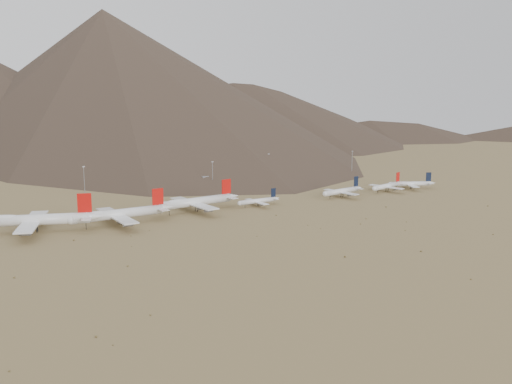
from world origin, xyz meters
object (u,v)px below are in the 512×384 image
widebody_centre (119,214)px  narrowbody_b (342,191)px  narrowbody_a (259,201)px  control_tower (205,183)px  widebody_east (195,202)px  widebody_west (35,220)px

widebody_centre → narrowbody_b: bearing=-1.3°
narrowbody_a → narrowbody_b: bearing=-4.1°
widebody_centre → control_tower: widebody_centre is taller
widebody_east → narrowbody_b: bearing=-10.0°
widebody_east → narrowbody_b: size_ratio=1.52×
widebody_east → control_tower: widebody_east is taller
widebody_east → control_tower: size_ratio=5.88×
widebody_east → control_tower: (43.37, 81.82, -1.94)m
widebody_west → control_tower: widebody_west is taller
widebody_west → narrowbody_a: widebody_west is taller
widebody_east → narrowbody_a: widebody_east is taller
widebody_centre → narrowbody_a: widebody_centre is taller
widebody_west → widebody_east: 110.00m
widebody_centre → narrowbody_a: bearing=1.1°
widebody_centre → widebody_east: size_ratio=1.02×
widebody_centre → control_tower: bearing=39.1°
widebody_east → control_tower: bearing=54.5°
control_tower → widebody_centre: bearing=-136.9°
widebody_west → widebody_centre: size_ratio=1.05×
widebody_centre → narrowbody_b: (186.61, 8.76, -2.38)m
widebody_centre → widebody_east: bearing=9.5°
narrowbody_a → widebody_east: bearing=171.3°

